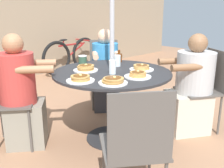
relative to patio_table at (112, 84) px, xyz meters
The scene contains 20 objects.
ground_plane 0.60m from the patio_table, ahead, with size 12.00×12.00×0.00m, color #9E7051.
patio_table is the anchor object (origin of this frame).
umbrella_pole 0.46m from the patio_table, ahead, with size 0.05×0.05×2.12m, color #ADADB2.
patio_chair_north 1.06m from the patio_table, 51.91° to the left, with size 0.58×0.58×0.90m.
diner_north 0.89m from the patio_table, 51.91° to the left, with size 0.56×0.58×1.07m.
patio_chair_east 1.06m from the patio_table, 143.53° to the left, with size 0.57×0.57×0.90m.
diner_east 0.89m from the patio_table, 143.53° to the left, with size 0.60×0.57×1.11m.
patio_chair_south 1.06m from the patio_table, 125.73° to the right, with size 0.57×0.57×0.90m.
patio_chair_west 1.06m from the patio_table, 30.85° to the right, with size 0.56×0.56×0.90m.
diner_west 0.89m from the patio_table, 30.85° to the right, with size 0.63×0.59×1.08m.
pancake_plate_a 0.31m from the patio_table, 129.76° to the left, with size 0.25×0.25×0.07m.
pancake_plate_b 0.44m from the patio_table, 132.61° to the right, with size 0.25×0.25×0.06m.
pancake_plate_c 0.35m from the patio_table, 87.10° to the right, with size 0.25×0.25×0.06m.
pancake_plate_d 0.34m from the patio_table, 31.72° to the right, with size 0.25×0.25×0.06m.
pancake_plate_e 0.47m from the patio_table, behind, with size 0.25×0.25×0.06m.
syrup_bottle 0.51m from the patio_table, 36.32° to the left, with size 0.09×0.07×0.14m.
coffee_cup 0.49m from the patio_table, 91.67° to the left, with size 0.09×0.09×0.10m.
drinking_glass_a 0.22m from the patio_table, 131.12° to the right, with size 0.07×0.07×0.13m, color silver.
drinking_glass_b 0.31m from the patio_table, 32.95° to the left, with size 0.07×0.07×0.12m, color silver.
bicycle 3.05m from the patio_table, 62.43° to the left, with size 1.46×0.44×0.72m.
Camera 1 is at (-1.74, -1.81, 1.35)m, focal length 42.00 mm.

